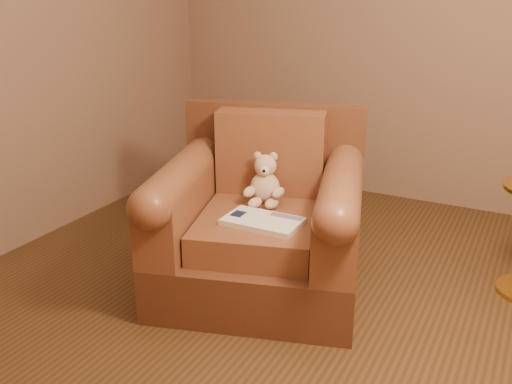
% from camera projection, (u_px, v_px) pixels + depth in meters
% --- Properties ---
extents(floor, '(4.00, 4.00, 0.00)m').
position_uv_depth(floor, '(307.00, 320.00, 2.90)').
color(floor, '#4B321A').
rests_on(floor, ground).
extents(armchair, '(1.31, 1.27, 0.96)m').
position_uv_depth(armchair, '(262.00, 223.00, 3.15)').
color(armchair, '#56301C').
rests_on(armchair, floor).
extents(teddy_bear, '(0.21, 0.25, 0.29)m').
position_uv_depth(teddy_bear, '(265.00, 184.00, 3.16)').
color(teddy_bear, '#D1AF92').
rests_on(teddy_bear, armchair).
extents(guidebook, '(0.39, 0.23, 0.03)m').
position_uv_depth(guidebook, '(262.00, 221.00, 2.90)').
color(guidebook, beige).
rests_on(guidebook, armchair).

